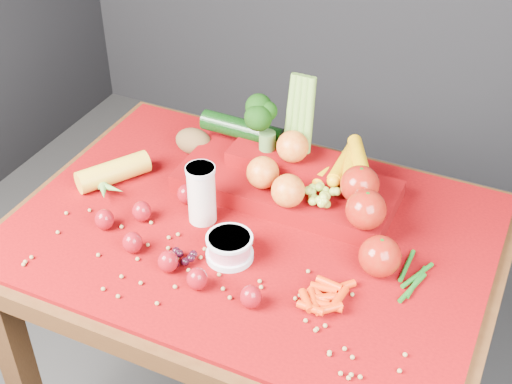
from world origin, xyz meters
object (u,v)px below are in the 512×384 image
at_px(table, 252,263).
at_px(milk_glass, 201,192).
at_px(produce_mound, 300,177).
at_px(yogurt_bowl, 230,247).

bearing_deg(table, milk_glass, -170.95).
height_order(milk_glass, produce_mound, produce_mound).
height_order(table, yogurt_bowl, yogurt_bowl).
distance_m(yogurt_bowl, produce_mound, 0.26).
xyz_separation_m(milk_glass, yogurt_bowl, (0.11, -0.09, -0.05)).
bearing_deg(milk_glass, yogurt_bowl, -38.39).
bearing_deg(produce_mound, yogurt_bowl, -102.48).
xyz_separation_m(table, milk_glass, (-0.12, -0.02, 0.18)).
bearing_deg(produce_mound, table, -110.34).
bearing_deg(yogurt_bowl, milk_glass, 141.61).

